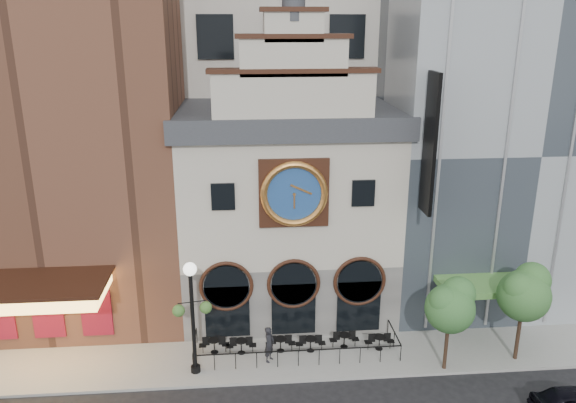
% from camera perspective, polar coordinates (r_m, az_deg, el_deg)
% --- Properties ---
extents(ground, '(120.00, 120.00, 0.00)m').
position_cam_1_polar(ground, '(28.91, 1.32, -17.94)').
color(ground, black).
rests_on(ground, ground).
extents(sidewalk, '(44.00, 5.00, 0.15)m').
position_cam_1_polar(sidewalk, '(30.92, 0.81, -15.13)').
color(sidewalk, gray).
rests_on(sidewalk, ground).
extents(clock_building, '(12.60, 8.78, 18.65)m').
position_cam_1_polar(clock_building, '(32.86, -0.05, -0.25)').
color(clock_building, '#605E5B').
rests_on(clock_building, ground).
extents(theater_building, '(14.00, 15.60, 25.00)m').
position_cam_1_polar(theater_building, '(35.10, -22.35, 9.51)').
color(theater_building, brown).
rests_on(theater_building, ground).
extents(retail_building, '(14.00, 14.40, 20.00)m').
position_cam_1_polar(retail_building, '(37.38, 20.04, 6.37)').
color(retail_building, gray).
rests_on(retail_building, ground).
extents(cafe_railing, '(10.60, 2.60, 0.90)m').
position_cam_1_polar(cafe_railing, '(30.64, 0.81, -14.30)').
color(cafe_railing, black).
rests_on(cafe_railing, sidewalk).
extents(bistro_0, '(1.58, 0.68, 0.90)m').
position_cam_1_polar(bistro_0, '(30.82, -7.51, -14.23)').
color(bistro_0, black).
rests_on(bistro_0, sidewalk).
extents(bistro_1, '(1.58, 0.68, 0.90)m').
position_cam_1_polar(bistro_1, '(30.62, -4.77, -14.36)').
color(bistro_1, black).
rests_on(bistro_1, sidewalk).
extents(bistro_2, '(1.58, 0.68, 0.90)m').
position_cam_1_polar(bistro_2, '(30.68, -0.76, -14.22)').
color(bistro_2, black).
rests_on(bistro_2, sidewalk).
extents(bistro_3, '(1.58, 0.68, 0.90)m').
position_cam_1_polar(bistro_3, '(30.71, 2.31, -14.20)').
color(bistro_3, black).
rests_on(bistro_3, sidewalk).
extents(bistro_4, '(1.58, 0.68, 0.90)m').
position_cam_1_polar(bistro_4, '(31.16, 5.73, -13.77)').
color(bistro_4, black).
rests_on(bistro_4, sidewalk).
extents(bistro_5, '(1.58, 0.68, 0.90)m').
position_cam_1_polar(bistro_5, '(31.23, 9.26, -13.85)').
color(bistro_5, black).
rests_on(bistro_5, sidewalk).
extents(pedestrian, '(0.75, 0.83, 1.91)m').
position_cam_1_polar(pedestrian, '(29.69, -1.91, -14.30)').
color(pedestrian, black).
rests_on(pedestrian, sidewalk).
extents(lamppost, '(1.89, 0.82, 5.95)m').
position_cam_1_polar(lamppost, '(27.85, -9.72, -10.42)').
color(lamppost, black).
rests_on(lamppost, sidewalk).
extents(tree_left, '(2.53, 2.44, 4.88)m').
position_cam_1_polar(tree_left, '(28.93, 16.21, -10.02)').
color(tree_left, '#382619').
rests_on(tree_left, sidewalk).
extents(tree_right, '(2.72, 2.62, 5.24)m').
position_cam_1_polar(tree_right, '(30.85, 22.93, -8.41)').
color(tree_right, '#382619').
rests_on(tree_right, sidewalk).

